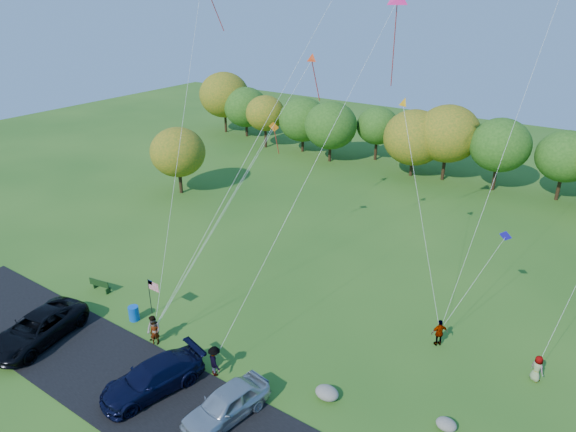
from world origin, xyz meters
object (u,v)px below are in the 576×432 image
at_px(flyer_a, 155,333).
at_px(flyer_d, 439,333).
at_px(minivan_dark, 37,329).
at_px(trash_barrel, 134,313).
at_px(minivan_silver, 226,404).
at_px(minivan_navy, 153,378).
at_px(flyer_e, 537,368).
at_px(flyer_b, 154,330).
at_px(park_bench, 100,285).
at_px(flyer_c, 215,361).

xyz_separation_m(flyer_a, flyer_d, (14.08, 9.53, 0.11)).
height_order(minivan_dark, trash_barrel, minivan_dark).
height_order(minivan_dark, minivan_silver, minivan_dark).
relative_size(minivan_silver, trash_barrel, 4.86).
xyz_separation_m(minivan_dark, minivan_navy, (8.95, 1.04, -0.04)).
bearing_deg(flyer_e, trash_barrel, 53.44).
bearing_deg(minivan_navy, flyer_b, 151.60).
distance_m(flyer_d, park_bench, 23.11).
distance_m(minivan_silver, trash_barrel, 10.79).
bearing_deg(minivan_dark, flyer_a, 22.45).
bearing_deg(flyer_c, flyer_d, -106.76).
height_order(flyer_b, trash_barrel, flyer_b).
distance_m(flyer_c, flyer_e, 17.55).
xyz_separation_m(minivan_dark, flyer_e, (25.50, 13.42, -0.13)).
bearing_deg(minivan_dark, park_bench, 96.50).
distance_m(minivan_dark, minivan_silver, 13.51).
height_order(flyer_a, flyer_e, flyer_e).
bearing_deg(flyer_e, flyer_b, 58.39).
bearing_deg(flyer_a, minivan_dark, 164.69).
distance_m(flyer_b, flyer_d, 17.06).
distance_m(flyer_d, flyer_e, 5.41).
xyz_separation_m(flyer_d, trash_barrel, (-17.08, -8.64, -0.38)).
relative_size(minivan_navy, park_bench, 3.39).
bearing_deg(trash_barrel, flyer_b, -16.88).
distance_m(minivan_navy, trash_barrel, 7.01).
xyz_separation_m(flyer_a, flyer_c, (4.79, 0.00, 0.14)).
relative_size(flyer_c, park_bench, 1.10).
relative_size(minivan_dark, flyer_a, 4.00).
height_order(minivan_dark, flyer_b, flyer_b).
bearing_deg(flyer_e, flyer_d, 32.80).
distance_m(minivan_navy, minivan_silver, 4.50).
xyz_separation_m(flyer_b, trash_barrel, (-2.92, 0.89, -0.45)).
bearing_deg(minivan_navy, flyer_d, 62.46).
xyz_separation_m(minivan_navy, flyer_d, (11.13, 12.33, 0.00)).
distance_m(minivan_navy, flyer_b, 4.12).
bearing_deg(park_bench, minivan_navy, -34.01).
xyz_separation_m(minivan_silver, park_bench, (-15.10, 3.90, -0.39)).
bearing_deg(minivan_silver, minivan_navy, -161.35).
bearing_deg(flyer_d, trash_barrel, -17.75).
bearing_deg(trash_barrel, park_bench, 168.37).
relative_size(minivan_navy, flyer_e, 3.57).
bearing_deg(flyer_b, flyer_a, 3.51).
relative_size(minivan_dark, flyer_e, 3.91).
bearing_deg(flyer_d, flyer_a, -10.50).
relative_size(minivan_dark, flyer_b, 3.25).
relative_size(minivan_navy, flyer_d, 3.20).
xyz_separation_m(flyer_e, park_bench, (-27.21, -7.71, -0.29)).
xyz_separation_m(minivan_navy, flyer_c, (1.84, 2.81, 0.04)).
relative_size(minivan_silver, park_bench, 2.89).
xyz_separation_m(flyer_a, flyer_e, (19.49, 9.57, 0.02)).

